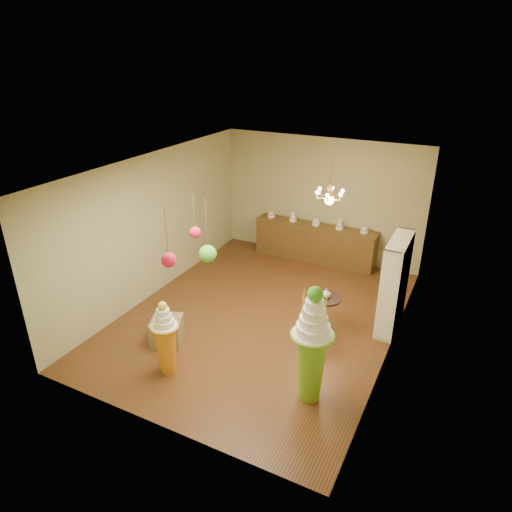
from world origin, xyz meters
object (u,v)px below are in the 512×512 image
at_px(sideboard, 315,242).
at_px(round_table, 325,309).
at_px(pedestal_orange, 166,343).
at_px(pedestal_green, 312,353).

bearing_deg(sideboard, round_table, -66.33).
relative_size(pedestal_orange, sideboard, 0.43).
xyz_separation_m(pedestal_orange, round_table, (1.90, 2.28, -0.08)).
distance_m(pedestal_green, sideboard, 5.01).
relative_size(pedestal_green, sideboard, 0.63).
bearing_deg(sideboard, pedestal_green, -70.49).
height_order(pedestal_green, sideboard, pedestal_green).
bearing_deg(pedestal_green, round_table, 102.31).
distance_m(pedestal_orange, sideboard, 5.23).
relative_size(pedestal_orange, round_table, 1.81).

